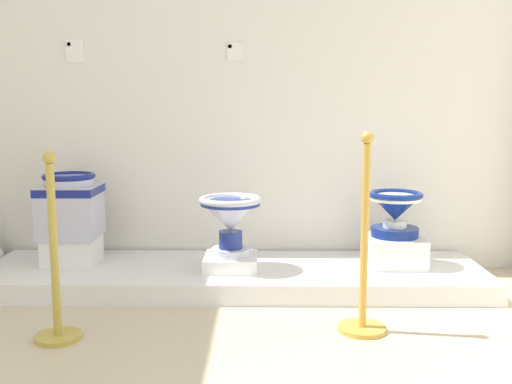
{
  "coord_description": "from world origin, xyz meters",
  "views": [
    {
      "loc": [
        2.18,
        -0.92,
        1.16
      ],
      "look_at": [
        2.15,
        2.76,
        0.61
      ],
      "focal_mm": 41.19,
      "sensor_mm": 36.0,
      "label": 1
    }
  ],
  "objects_px": {
    "stanchion_post_near_left": "(55,281)",
    "stanchion_post_near_right": "(364,272)",
    "info_placard_first": "(75,51)",
    "plinth_block_squat_floral": "(72,250)",
    "antique_toilet_squat_floral": "(70,203)",
    "plinth_block_central_ornate": "(394,250)",
    "antique_toilet_central_ornate": "(395,209)",
    "plinth_block_slender_white": "(231,262)",
    "info_placard_second": "(235,52)",
    "antique_toilet_slender_white": "(230,216)"
  },
  "relations": [
    {
      "from": "antique_toilet_central_ornate",
      "to": "stanchion_post_near_left",
      "type": "distance_m",
      "value": 2.11
    },
    {
      "from": "stanchion_post_near_left",
      "to": "stanchion_post_near_right",
      "type": "bearing_deg",
      "value": 4.67
    },
    {
      "from": "antique_toilet_squat_floral",
      "to": "plinth_block_central_ornate",
      "type": "relative_size",
      "value": 1.12
    },
    {
      "from": "antique_toilet_central_ornate",
      "to": "info_placard_first",
      "type": "bearing_deg",
      "value": 170.06
    },
    {
      "from": "antique_toilet_central_ornate",
      "to": "stanchion_post_near_right",
      "type": "bearing_deg",
      "value": -112.37
    },
    {
      "from": "stanchion_post_near_left",
      "to": "plinth_block_central_ornate",
      "type": "bearing_deg",
      "value": 26.92
    },
    {
      "from": "plinth_block_squat_floral",
      "to": "info_placard_second",
      "type": "bearing_deg",
      "value": 18.65
    },
    {
      "from": "plinth_block_central_ornate",
      "to": "info_placard_second",
      "type": "height_order",
      "value": "info_placard_second"
    },
    {
      "from": "info_placard_first",
      "to": "stanchion_post_near_left",
      "type": "xyz_separation_m",
      "value": [
        0.27,
        -1.33,
        -1.23
      ]
    },
    {
      "from": "info_placard_first",
      "to": "stanchion_post_near_left",
      "type": "distance_m",
      "value": 1.83
    },
    {
      "from": "plinth_block_squat_floral",
      "to": "antique_toilet_squat_floral",
      "type": "height_order",
      "value": "antique_toilet_squat_floral"
    },
    {
      "from": "plinth_block_squat_floral",
      "to": "plinth_block_slender_white",
      "type": "distance_m",
      "value": 1.06
    },
    {
      "from": "antique_toilet_slender_white",
      "to": "info_placard_first",
      "type": "height_order",
      "value": "info_placard_first"
    },
    {
      "from": "antique_toilet_squat_floral",
      "to": "info_placard_first",
      "type": "xyz_separation_m",
      "value": [
        -0.04,
        0.36,
        1.0
      ]
    },
    {
      "from": "antique_toilet_squat_floral",
      "to": "antique_toilet_slender_white",
      "type": "xyz_separation_m",
      "value": [
        1.05,
        -0.13,
        -0.06
      ]
    },
    {
      "from": "plinth_block_slender_white",
      "to": "stanchion_post_near_left",
      "type": "relative_size",
      "value": 0.36
    },
    {
      "from": "stanchion_post_near_right",
      "to": "plinth_block_squat_floral",
      "type": "bearing_deg",
      "value": 154.45
    },
    {
      "from": "plinth_block_squat_floral",
      "to": "antique_toilet_squat_floral",
      "type": "xyz_separation_m",
      "value": [
        0.0,
        0.0,
        0.31
      ]
    },
    {
      "from": "info_placard_first",
      "to": "stanchion_post_near_right",
      "type": "bearing_deg",
      "value": -33.67
    },
    {
      "from": "antique_toilet_central_ornate",
      "to": "antique_toilet_squat_floral",
      "type": "bearing_deg",
      "value": 179.49
    },
    {
      "from": "plinth_block_squat_floral",
      "to": "stanchion_post_near_right",
      "type": "height_order",
      "value": "stanchion_post_near_right"
    },
    {
      "from": "info_placard_first",
      "to": "antique_toilet_squat_floral",
      "type": "bearing_deg",
      "value": -83.99
    },
    {
      "from": "plinth_block_squat_floral",
      "to": "stanchion_post_near_right",
      "type": "bearing_deg",
      "value": -25.55
    },
    {
      "from": "antique_toilet_central_ornate",
      "to": "info_placard_first",
      "type": "xyz_separation_m",
      "value": [
        -2.15,
        0.38,
        1.03
      ]
    },
    {
      "from": "antique_toilet_slender_white",
      "to": "info_placard_second",
      "type": "distance_m",
      "value": 1.16
    },
    {
      "from": "plinth_block_squat_floral",
      "to": "info_placard_second",
      "type": "relative_size",
      "value": 2.79
    },
    {
      "from": "plinth_block_squat_floral",
      "to": "info_placard_first",
      "type": "height_order",
      "value": "info_placard_first"
    },
    {
      "from": "antique_toilet_squat_floral",
      "to": "plinth_block_central_ornate",
      "type": "xyz_separation_m",
      "value": [
        2.11,
        -0.02,
        -0.31
      ]
    },
    {
      "from": "stanchion_post_near_left",
      "to": "plinth_block_slender_white",
      "type": "bearing_deg",
      "value": 45.91
    },
    {
      "from": "antique_toilet_central_ornate",
      "to": "stanchion_post_near_left",
      "type": "bearing_deg",
      "value": -153.08
    },
    {
      "from": "plinth_block_slender_white",
      "to": "stanchion_post_near_right",
      "type": "xyz_separation_m",
      "value": [
        0.72,
        -0.72,
        0.15
      ]
    },
    {
      "from": "plinth_block_squat_floral",
      "to": "antique_toilet_slender_white",
      "type": "distance_m",
      "value": 1.09
    },
    {
      "from": "antique_toilet_slender_white",
      "to": "info_placard_first",
      "type": "xyz_separation_m",
      "value": [
        -1.09,
        0.49,
        1.06
      ]
    },
    {
      "from": "plinth_block_central_ornate",
      "to": "antique_toilet_central_ornate",
      "type": "xyz_separation_m",
      "value": [
        0.0,
        0.0,
        0.27
      ]
    },
    {
      "from": "info_placard_second",
      "to": "stanchion_post_near_right",
      "type": "distance_m",
      "value": 1.85
    },
    {
      "from": "plinth_block_squat_floral",
      "to": "stanchion_post_near_left",
      "type": "relative_size",
      "value": 0.36
    },
    {
      "from": "plinth_block_central_ornate",
      "to": "info_placard_second",
      "type": "bearing_deg",
      "value": 160.27
    },
    {
      "from": "plinth_block_slender_white",
      "to": "antique_toilet_slender_white",
      "type": "distance_m",
      "value": 0.3
    },
    {
      "from": "stanchion_post_near_right",
      "to": "antique_toilet_slender_white",
      "type": "bearing_deg",
      "value": 134.96
    },
    {
      "from": "plinth_block_slender_white",
      "to": "plinth_block_central_ornate",
      "type": "relative_size",
      "value": 0.91
    },
    {
      "from": "plinth_block_squat_floral",
      "to": "stanchion_post_near_left",
      "type": "height_order",
      "value": "stanchion_post_near_left"
    },
    {
      "from": "info_placard_second",
      "to": "antique_toilet_slender_white",
      "type": "bearing_deg",
      "value": -91.03
    },
    {
      "from": "info_placard_second",
      "to": "stanchion_post_near_right",
      "type": "xyz_separation_m",
      "value": [
        0.71,
        -1.2,
        -1.2
      ]
    },
    {
      "from": "plinth_block_central_ornate",
      "to": "antique_toilet_central_ornate",
      "type": "relative_size",
      "value": 1.07
    },
    {
      "from": "plinth_block_squat_floral",
      "to": "antique_toilet_squat_floral",
      "type": "distance_m",
      "value": 0.31
    },
    {
      "from": "info_placard_second",
      "to": "stanchion_post_near_right",
      "type": "relative_size",
      "value": 0.12
    },
    {
      "from": "antique_toilet_central_ornate",
      "to": "stanchion_post_near_right",
      "type": "relative_size",
      "value": 0.33
    },
    {
      "from": "plinth_block_slender_white",
      "to": "info_placard_second",
      "type": "distance_m",
      "value": 1.44
    },
    {
      "from": "plinth_block_slender_white",
      "to": "info_placard_second",
      "type": "xyz_separation_m",
      "value": [
        0.01,
        0.49,
        1.35
      ]
    },
    {
      "from": "plinth_block_slender_white",
      "to": "info_placard_first",
      "type": "xyz_separation_m",
      "value": [
        -1.09,
        0.49,
        1.36
      ]
    }
  ]
}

